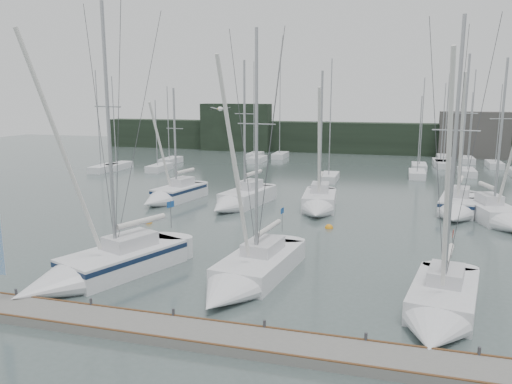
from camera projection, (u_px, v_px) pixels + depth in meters
ground at (246, 293)px, 24.52m from camera, size 160.00×160.00×0.00m
dock at (210, 336)px, 19.76m from camera, size 24.00×2.00×0.40m
far_treeline at (354, 138)px, 82.59m from camera, size 90.00×4.00×5.00m
far_building_left at (236, 127)px, 85.73m from camera, size 12.00×3.00×8.00m
far_building_right at (474, 135)px, 75.72m from camera, size 10.00×3.00×7.00m
mast_forest at (361, 165)px, 65.35m from camera, size 59.19×27.28×14.42m
sailboat_near_left at (95, 269)px, 26.04m from camera, size 6.44×10.13×15.20m
sailboat_near_center at (244, 277)px, 25.25m from camera, size 4.16×9.90×13.90m
sailboat_near_right at (440, 311)px, 21.34m from camera, size 4.11×8.61×13.77m
sailboat_mid_a at (170, 195)px, 45.12m from camera, size 4.11×8.06×10.98m
sailboat_mid_b at (238, 200)px, 42.95m from camera, size 4.38×8.83×13.29m
sailboat_mid_c at (318, 204)px, 41.41m from camera, size 3.26×7.73×12.31m
sailboat_mid_d at (457, 208)px, 40.11m from camera, size 4.09×8.51×13.60m
sailboat_mid_e at (500, 217)px, 37.19m from camera, size 4.48×7.97×13.05m
buoy_b at (329, 228)px, 36.43m from camera, size 0.59×0.59×0.59m
buoy_c at (149, 223)px, 37.87m from camera, size 0.53×0.53×0.53m
seagull at (220, 109)px, 24.60m from camera, size 1.11×0.53×0.22m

